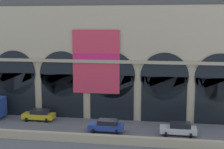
# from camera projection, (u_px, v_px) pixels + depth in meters

# --- Properties ---
(ground_plane) EXTENTS (200.00, 200.00, 0.00)m
(ground_plane) POSITION_uv_depth(u_px,v_px,m) (106.00, 130.00, 43.08)
(ground_plane) COLOR slate
(quay_parapet_wall) EXTENTS (90.00, 0.70, 0.97)m
(quay_parapet_wall) POSITION_uv_depth(u_px,v_px,m) (98.00, 139.00, 38.45)
(quay_parapet_wall) COLOR #BCAD8C
(quay_parapet_wall) RESTS_ON ground
(station_building) EXTENTS (44.74, 6.19, 19.44)m
(station_building) POSITION_uv_depth(u_px,v_px,m) (115.00, 51.00, 49.33)
(station_building) COLOR #BCAD8C
(station_building) RESTS_ON ground
(car_midwest) EXTENTS (4.40, 2.22, 1.55)m
(car_midwest) POSITION_uv_depth(u_px,v_px,m) (39.00, 115.00, 47.35)
(car_midwest) COLOR gold
(car_midwest) RESTS_ON ground
(car_center) EXTENTS (4.40, 2.22, 1.55)m
(car_center) POSITION_uv_depth(u_px,v_px,m) (107.00, 126.00, 42.38)
(car_center) COLOR #28479E
(car_center) RESTS_ON ground
(car_mideast) EXTENTS (4.40, 2.22, 1.55)m
(car_mideast) POSITION_uv_depth(u_px,v_px,m) (179.00, 129.00, 41.13)
(car_mideast) COLOR white
(car_mideast) RESTS_ON ground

